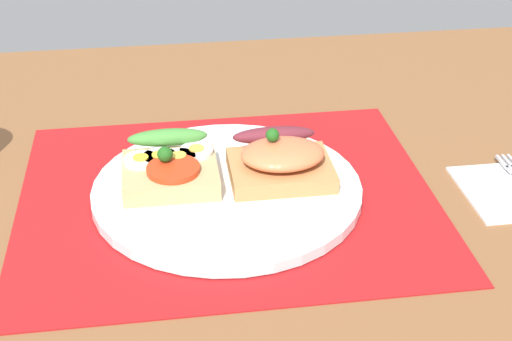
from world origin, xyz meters
The scene contains 5 objects.
ground_plane centered at (0.00, 0.00, -1.60)cm, with size 120.00×90.00×3.20cm, color brown.
placemat centered at (0.00, 0.00, 0.15)cm, with size 42.55×35.93×0.30cm, color #A51719.
plate centered at (0.00, 0.00, 0.87)cm, with size 27.69×27.69×1.13cm, color white.
sandwich_egg_tomato centered at (-5.67, 1.90, 3.00)cm, with size 9.64×9.87×4.26cm.
sandwich_salmon centered at (5.74, 1.19, 3.36)cm, with size 10.55×9.75×5.44cm.
Camera 1 is at (-6.23, -64.81, 41.42)cm, focal length 52.24 mm.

